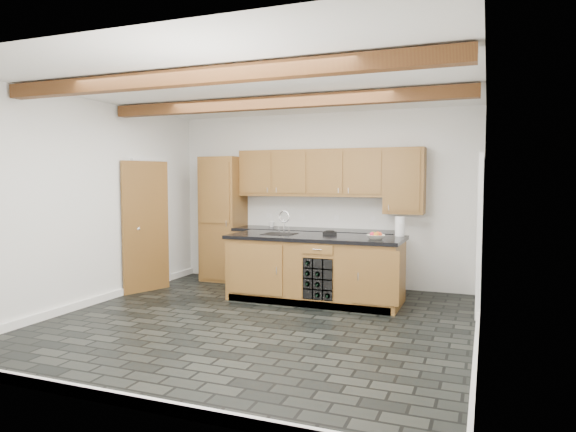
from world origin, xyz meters
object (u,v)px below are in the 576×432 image
(island, at_px, (316,268))
(kitchen_scale, at_px, (330,233))
(fruit_bowl, at_px, (376,237))
(paper_towel, at_px, (400,227))

(island, relative_size, kitchen_scale, 11.56)
(fruit_bowl, bearing_deg, kitchen_scale, 158.48)
(kitchen_scale, height_order, paper_towel, paper_towel)
(fruit_bowl, relative_size, paper_towel, 0.89)
(fruit_bowl, height_order, paper_towel, paper_towel)
(kitchen_scale, bearing_deg, island, -144.25)
(paper_towel, bearing_deg, fruit_bowl, -116.72)
(island, height_order, kitchen_scale, kitchen_scale)
(kitchen_scale, relative_size, paper_towel, 0.79)
(kitchen_scale, relative_size, fruit_bowl, 0.89)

